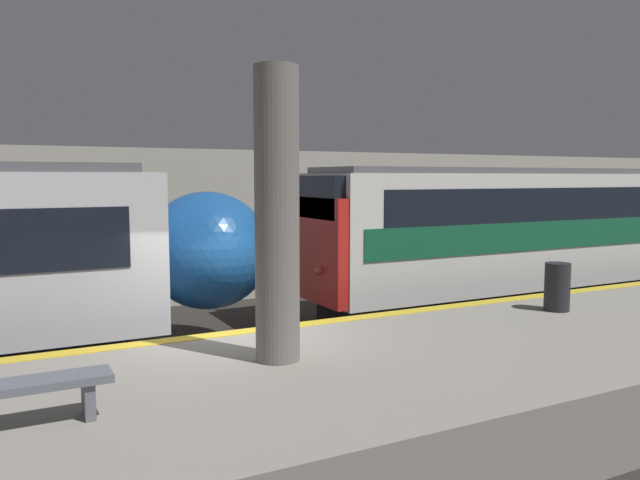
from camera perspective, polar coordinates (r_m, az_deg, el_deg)
ground_plane at (r=10.06m, az=-8.48°, el=-13.90°), size 120.00×120.00×0.00m
platform at (r=7.90m, az=-2.94°, el=-15.49°), size 40.00×4.54×1.03m
station_rear_barrier at (r=16.45m, az=-16.78°, el=0.93°), size 50.00×0.15×4.11m
support_pillar_near at (r=7.92m, az=-3.95°, el=2.23°), size 0.57×0.57×3.74m
train_boxy at (r=18.04m, az=21.64°, el=0.54°), size 15.78×2.89×3.59m
platform_bench at (r=6.64m, az=-25.06°, el=-12.48°), size 1.50×0.40×0.45m
trash_bin at (r=11.81m, az=20.87°, el=-4.02°), size 0.44×0.44×0.85m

